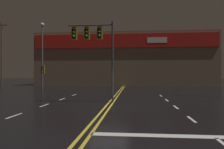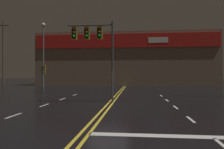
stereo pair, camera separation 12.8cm
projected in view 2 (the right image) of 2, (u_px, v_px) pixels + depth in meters
The scene contains 7 objects.
ground_plane at pixel (108, 106), 13.73m from camera, with size 200.00×200.00×0.00m, color black.
road_markings at pixel (117, 109), 12.60m from camera, with size 12.39×60.00×0.01m.
traffic_signal_median at pixel (93, 39), 15.72m from camera, with size 3.34×0.36×5.82m.
traffic_signal_corner_northwest at pixel (43, 72), 24.14m from camera, with size 0.42×0.36×3.05m.
streetlight_near_left at pixel (43, 47), 32.64m from camera, with size 0.56×0.56×9.73m.
building_backdrop at pixel (126, 61), 41.32m from camera, with size 31.25×10.23×9.26m.
utility_pole_row at pixel (122, 53), 36.67m from camera, with size 46.85×0.26×11.36m.
Camera 2 is at (1.69, -13.63, 2.01)m, focal length 35.00 mm.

